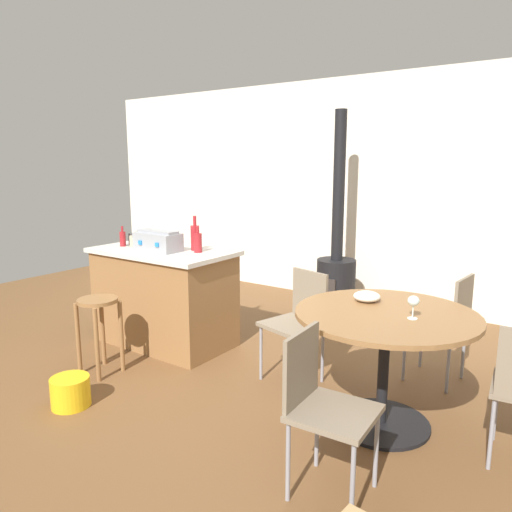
# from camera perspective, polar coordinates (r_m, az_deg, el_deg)

# --- Properties ---
(ground_plane) EXTENTS (8.80, 8.80, 0.00)m
(ground_plane) POSITION_cam_1_polar(r_m,az_deg,el_deg) (4.07, -5.74, -13.70)
(ground_plane) COLOR brown
(back_wall) EXTENTS (8.00, 0.10, 2.70)m
(back_wall) POSITION_cam_1_polar(r_m,az_deg,el_deg) (6.07, 11.34, 7.46)
(back_wall) COLOR silver
(back_wall) RESTS_ON ground_plane
(kitchen_island) EXTENTS (1.33, 0.75, 0.90)m
(kitchen_island) POSITION_cam_1_polar(r_m,az_deg,el_deg) (4.66, -10.75, -4.68)
(kitchen_island) COLOR olive
(kitchen_island) RESTS_ON ground_plane
(wooden_stool) EXTENTS (0.32, 0.32, 0.62)m
(wooden_stool) POSITION_cam_1_polar(r_m,az_deg,el_deg) (4.13, -18.05, -7.10)
(wooden_stool) COLOR olive
(wooden_stool) RESTS_ON ground_plane
(dining_table) EXTENTS (1.15, 1.15, 0.77)m
(dining_table) POSITION_cam_1_polar(r_m,az_deg,el_deg) (3.22, 14.95, -9.41)
(dining_table) COLOR black
(dining_table) RESTS_ON ground_plane
(folding_chair_near) EXTENTS (0.49, 0.49, 0.86)m
(folding_chair_near) POSITION_cam_1_polar(r_m,az_deg,el_deg) (3.82, 5.04, -7.18)
(folding_chair_near) COLOR #7F705B
(folding_chair_near) RESTS_ON ground_plane
(folding_chair_far) EXTENTS (0.42, 0.42, 0.85)m
(folding_chair_far) POSITION_cam_1_polar(r_m,az_deg,el_deg) (2.59, 7.76, -16.52)
(folding_chair_far) COLOR #7F705B
(folding_chair_far) RESTS_ON ground_plane
(folding_chair_right) EXTENTS (0.44, 0.44, 0.86)m
(folding_chair_right) POSITION_cam_1_polar(r_m,az_deg,el_deg) (4.02, 21.45, -7.01)
(folding_chair_right) COLOR #7F705B
(folding_chair_right) RESTS_ON ground_plane
(wood_stove) EXTENTS (0.44, 0.45, 2.26)m
(wood_stove) POSITION_cam_1_polar(r_m,az_deg,el_deg) (5.56, 9.44, -1.30)
(wood_stove) COLOR black
(wood_stove) RESTS_ON ground_plane
(toolbox) EXTENTS (0.43, 0.23, 0.19)m
(toolbox) POSITION_cam_1_polar(r_m,az_deg,el_deg) (4.47, -11.48, 1.73)
(toolbox) COLOR gray
(toolbox) RESTS_ON kitchen_island
(bottle_0) EXTENTS (0.08, 0.08, 0.32)m
(bottle_0) POSITION_cam_1_polar(r_m,az_deg,el_deg) (4.44, -7.19, 2.23)
(bottle_0) COLOR maroon
(bottle_0) RESTS_ON kitchen_island
(bottle_1) EXTENTS (0.07, 0.07, 0.24)m
(bottle_1) POSITION_cam_1_polar(r_m,az_deg,el_deg) (4.34, -6.86, 1.62)
(bottle_1) COLOR maroon
(bottle_1) RESTS_ON kitchen_island
(bottle_2) EXTENTS (0.06, 0.06, 0.19)m
(bottle_2) POSITION_cam_1_polar(r_m,az_deg,el_deg) (4.81, -15.44, 2.01)
(bottle_2) COLOR maroon
(bottle_2) RESTS_ON kitchen_island
(cup_0) EXTENTS (0.11, 0.07, 0.11)m
(cup_0) POSITION_cam_1_polar(r_m,az_deg,el_deg) (4.74, -14.24, 1.69)
(cup_0) COLOR tan
(cup_0) RESTS_ON kitchen_island
(cup_1) EXTENTS (0.11, 0.07, 0.11)m
(cup_1) POSITION_cam_1_polar(r_m,az_deg,el_deg) (5.05, -13.60, 2.27)
(cup_1) COLOR tan
(cup_1) RESTS_ON kitchen_island
(cup_2) EXTENTS (0.13, 0.09, 0.11)m
(cup_2) POSITION_cam_1_polar(r_m,az_deg,el_deg) (4.91, -14.27, 1.99)
(cup_2) COLOR #383838
(cup_2) RESTS_ON kitchen_island
(wine_glass) EXTENTS (0.07, 0.07, 0.14)m
(wine_glass) POSITION_cam_1_polar(r_m,az_deg,el_deg) (3.05, 18.07, -5.15)
(wine_glass) COLOR silver
(wine_glass) RESTS_ON dining_table
(serving_bowl) EXTENTS (0.18, 0.18, 0.07)m
(serving_bowl) POSITION_cam_1_polar(r_m,az_deg,el_deg) (3.37, 12.93, -4.65)
(serving_bowl) COLOR white
(serving_bowl) RESTS_ON dining_table
(plastic_bucket) EXTENTS (0.27, 0.27, 0.21)m
(plastic_bucket) POSITION_cam_1_polar(r_m,az_deg,el_deg) (3.77, -21.03, -14.71)
(plastic_bucket) COLOR yellow
(plastic_bucket) RESTS_ON ground_plane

